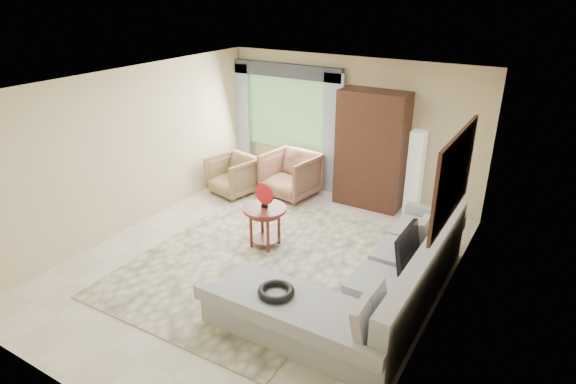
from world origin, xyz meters
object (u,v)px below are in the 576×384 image
Objects in this scene: sectional_sofa at (372,288)px; armchair_right at (291,175)px; coffee_table at (265,226)px; potted_plant at (261,164)px; tv_screen at (408,247)px; armoire at (371,150)px; armchair_left at (233,175)px; floor_lamp at (415,173)px.

armchair_right is (-2.65, 2.49, 0.14)m from sectional_sofa.
armchair_right is at bearing 136.88° from sectional_sofa.
potted_plant is (-1.71, 2.40, -0.07)m from coffee_table.
armoire reaches higher than tv_screen.
armchair_right is at bearing 39.16° from armchair_left.
sectional_sofa is 0.69m from tv_screen.
floor_lamp is (2.22, 0.47, 0.32)m from armchair_right.
coffee_table is 2.00m from armchair_right.
armoire is at bearing 33.57° from armchair_left.
coffee_table is (-2.25, 0.14, -0.37)m from tv_screen.
potted_plant is at bearing 162.34° from armchair_right.
armoire reaches higher than coffee_table.
armchair_right is 0.62× the size of floor_lamp.
coffee_table is 0.44× the size of floor_lamp.
coffee_table is 2.52m from armoire.
floor_lamp reaches higher than armchair_right.
coffee_table is at bearing -61.98° from armchair_right.
tv_screen is at bearing -74.33° from floor_lamp.
sectional_sofa is 3.70× the size of armchair_right.
armchair_left is 3.38m from floor_lamp.
armchair_left is at bearing 139.89° from coffee_table.
tv_screen is at bearing -32.63° from potted_plant.
sectional_sofa is at bearing -66.94° from armoire.
potted_plant is (-0.04, 1.00, -0.10)m from armchair_left.
tv_screen is 1.35× the size of potted_plant.
tv_screen is 0.90× the size of armchair_left.
armchair_right is at bearing -168.01° from floor_lamp.
armoire is at bearing 113.06° from sectional_sofa.
floor_lamp reaches higher than potted_plant.
armoire is 0.86m from floor_lamp.
tv_screen is 4.22m from armchair_left.
sectional_sofa reaches higher than armchair_left.
armchair_left reaches higher than potted_plant.
armchair_right is (-0.67, 1.89, 0.08)m from coffee_table.
sectional_sofa reaches higher than armchair_right.
armchair_right is 1.17m from potted_plant.
armoire is at bearing -2.35° from potted_plant.
armoire reaches higher than armchair_left.
sectional_sofa is at bearing -16.77° from coffee_table.
potted_plant is at bearing 105.68° from armchair_left.
armchair_left is (-3.92, 1.54, -0.35)m from tv_screen.
sectional_sofa is 1.65× the size of armoire.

